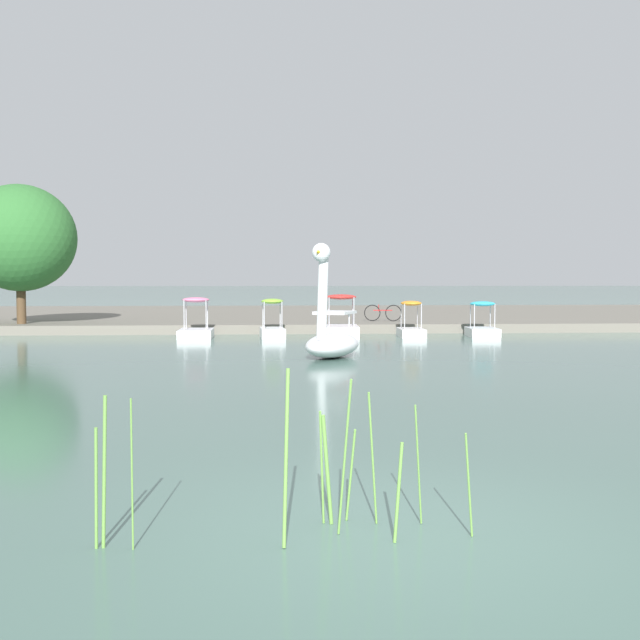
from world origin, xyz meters
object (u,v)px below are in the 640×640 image
Objects in this scene: pedal_boat_cyan at (482,325)px; pedal_boat_orange at (411,325)px; tree_broadleaf_left at (20,238)px; swan_boat at (331,336)px; bicycle_parked at (383,313)px; pedal_boat_red at (341,325)px; pedal_boat_lime at (272,325)px; pedal_boat_pink at (196,327)px.

pedal_boat_orange reaches higher than pedal_boat_cyan.
pedal_boat_orange is 0.27× the size of tree_broadleaf_left.
swan_boat is 1.94× the size of bicycle_parked.
pedal_boat_lime is at bearing 176.32° from pedal_boat_red.
pedal_boat_cyan is 19.47m from tree_broadleaf_left.
pedal_boat_red reaches higher than pedal_boat_pink.
bicycle_parked is (2.33, 4.42, 0.29)m from pedal_boat_red.
pedal_boat_orange is 1.09× the size of bicycle_parked.
pedal_boat_lime is at bearing -139.63° from bicycle_parked.
pedal_boat_cyan is 1.00× the size of pedal_boat_orange.
pedal_boat_orange is at bearing 0.11° from pedal_boat_lime.
pedal_boat_orange is (3.81, 7.65, -0.15)m from swan_boat.
tree_broadleaf_left is at bearing 168.48° from pedal_boat_orange.
pedal_boat_pink is 8.99m from bicycle_parked.
swan_boat is 1.40× the size of pedal_boat_red.
swan_boat is 8.94m from pedal_boat_pink.
swan_boat is at bearing -59.14° from pedal_boat_pink.
pedal_boat_lime reaches higher than pedal_boat_cyan.
swan_boat is at bearing -97.76° from pedal_boat_red.
pedal_boat_cyan is 1.01× the size of pedal_boat_lime.
pedal_boat_lime is at bearing -17.23° from tree_broadleaf_left.
pedal_boat_red is (1.02, 7.47, -0.14)m from swan_boat.
swan_boat is 10.16m from pedal_boat_cyan.
pedal_boat_red is 14.11m from tree_broadleaf_left.
pedal_boat_lime is 1.08× the size of bicycle_parked.
tree_broadleaf_left is at bearing 156.95° from pedal_boat_pink.
pedal_boat_pink is at bearing 179.84° from pedal_boat_orange.
pedal_boat_orange is at bearing 63.54° from swan_boat.
tree_broadleaf_left reaches higher than pedal_boat_red.
tree_broadleaf_left reaches higher than bicycle_parked.
pedal_boat_red is at bearing -176.27° from pedal_boat_orange.
swan_boat is at bearing -41.81° from tree_broadleaf_left.
pedal_boat_pink is at bearing 177.90° from pedal_boat_red.
bicycle_parked is at bearing 96.21° from pedal_boat_orange.
pedal_boat_lime is at bearing -179.89° from pedal_boat_orange.
pedal_boat_orange is at bearing -179.74° from pedal_boat_cyan.
pedal_boat_pink is (-2.94, 0.03, -0.06)m from pedal_boat_lime.
pedal_boat_red is 1.38× the size of bicycle_parked.
swan_boat reaches higher than bicycle_parked.
bicycle_parked is at bearing 62.19° from pedal_boat_red.
tree_broadleaf_left is at bearing 170.23° from pedal_boat_cyan.
pedal_boat_cyan is at bearing -0.05° from pedal_boat_pink.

